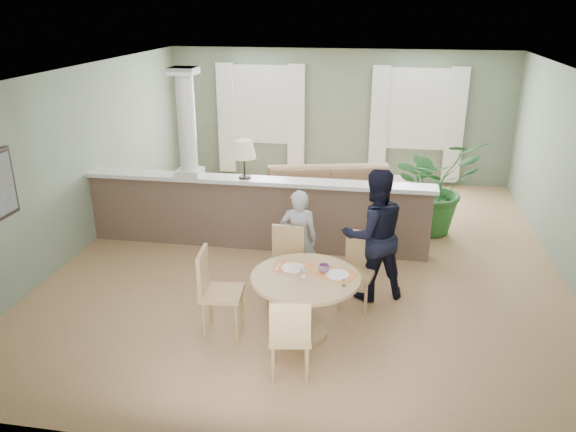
% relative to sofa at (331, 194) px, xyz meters
% --- Properties ---
extents(ground, '(8.00, 8.00, 0.00)m').
position_rel_sofa_xyz_m(ground, '(-0.11, -1.71, -0.42)').
color(ground, tan).
rests_on(ground, ground).
extents(room_shell, '(7.02, 8.02, 2.71)m').
position_rel_sofa_xyz_m(room_shell, '(-0.14, -1.09, 1.39)').
color(room_shell, gray).
rests_on(room_shell, ground).
extents(pony_wall, '(5.32, 0.38, 2.70)m').
position_rel_sofa_xyz_m(pony_wall, '(-1.10, -1.51, 0.29)').
color(pony_wall, brown).
rests_on(pony_wall, ground).
extents(sofa, '(3.04, 1.75, 0.83)m').
position_rel_sofa_xyz_m(sofa, '(0.00, 0.00, 0.00)').
color(sofa, olive).
rests_on(sofa, ground).
extents(houseplant, '(1.84, 1.77, 1.57)m').
position_rel_sofa_xyz_m(houseplant, '(1.69, -0.36, 0.37)').
color(houseplant, '#2A6A2B').
rests_on(houseplant, ground).
extents(dining_table, '(1.22, 1.22, 0.83)m').
position_rel_sofa_xyz_m(dining_table, '(0.08, -3.80, 0.17)').
color(dining_table, tan).
rests_on(dining_table, ground).
extents(chair_far_boy, '(0.47, 0.47, 0.96)m').
position_rel_sofa_xyz_m(chair_far_boy, '(-0.28, -3.04, 0.11)').
color(chair_far_boy, tan).
rests_on(chair_far_boy, ground).
extents(chair_far_man, '(0.50, 0.50, 0.93)m').
position_rel_sofa_xyz_m(chair_far_man, '(0.62, -2.97, 0.09)').
color(chair_far_man, tan).
rests_on(chair_far_man, ground).
extents(chair_near, '(0.48, 0.48, 0.92)m').
position_rel_sofa_xyz_m(chair_near, '(0.04, -4.61, 0.09)').
color(chair_near, tan).
rests_on(chair_near, ground).
extents(chair_side, '(0.49, 0.49, 1.00)m').
position_rel_sofa_xyz_m(chair_side, '(-0.94, -3.90, 0.14)').
color(chair_side, tan).
rests_on(chair_side, ground).
extents(child_person, '(0.51, 0.36, 1.35)m').
position_rel_sofa_xyz_m(child_person, '(-0.17, -2.66, 0.26)').
color(child_person, '#AAAAAF').
rests_on(child_person, ground).
extents(man_person, '(1.01, 0.91, 1.70)m').
position_rel_sofa_xyz_m(man_person, '(0.79, -2.76, 0.43)').
color(man_person, black).
rests_on(man_person, ground).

